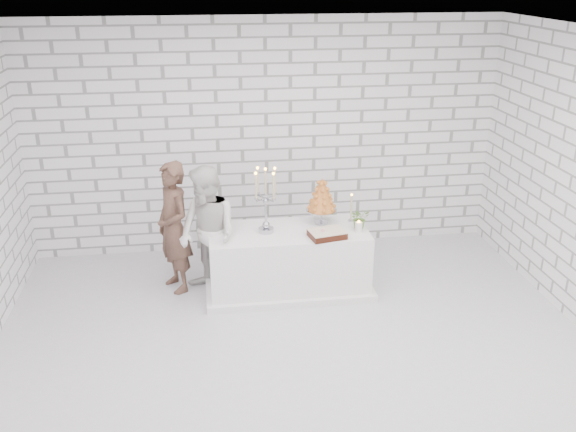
{
  "coord_description": "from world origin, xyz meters",
  "views": [
    {
      "loc": [
        -0.81,
        -5.19,
        3.54
      ],
      "look_at": [
        0.05,
        0.91,
        1.05
      ],
      "focal_mm": 38.8,
      "sensor_mm": 36.0,
      "label": 1
    }
  ],
  "objects_px": {
    "cake_table": "(288,260)",
    "groom": "(174,227)",
    "bride": "(208,234)",
    "candelabra": "(266,200)",
    "croquembouche": "(322,201)"
  },
  "relations": [
    {
      "from": "cake_table",
      "to": "groom",
      "type": "distance_m",
      "value": 1.36
    },
    {
      "from": "cake_table",
      "to": "bride",
      "type": "bearing_deg",
      "value": -179.64
    },
    {
      "from": "bride",
      "to": "candelabra",
      "type": "bearing_deg",
      "value": 55.06
    },
    {
      "from": "bride",
      "to": "croquembouche",
      "type": "bearing_deg",
      "value": 62.02
    },
    {
      "from": "cake_table",
      "to": "groom",
      "type": "relative_size",
      "value": 1.17
    },
    {
      "from": "groom",
      "to": "candelabra",
      "type": "height_order",
      "value": "groom"
    },
    {
      "from": "groom",
      "to": "croquembouche",
      "type": "xyz_separation_m",
      "value": [
        1.69,
        -0.07,
        0.26
      ]
    },
    {
      "from": "cake_table",
      "to": "croquembouche",
      "type": "relative_size",
      "value": 3.24
    },
    {
      "from": "cake_table",
      "to": "bride",
      "type": "relative_size",
      "value": 1.17
    },
    {
      "from": "cake_table",
      "to": "candelabra",
      "type": "bearing_deg",
      "value": -178.7
    },
    {
      "from": "candelabra",
      "to": "croquembouche",
      "type": "height_order",
      "value": "candelabra"
    },
    {
      "from": "candelabra",
      "to": "bride",
      "type": "bearing_deg",
      "value": 180.0
    },
    {
      "from": "groom",
      "to": "croquembouche",
      "type": "relative_size",
      "value": 2.78
    },
    {
      "from": "croquembouche",
      "to": "cake_table",
      "type": "bearing_deg",
      "value": -159.3
    },
    {
      "from": "groom",
      "to": "candelabra",
      "type": "distance_m",
      "value": 1.12
    }
  ]
}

